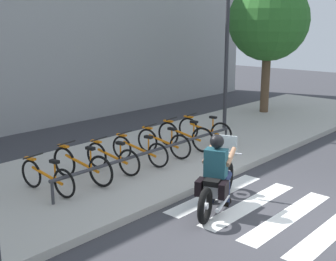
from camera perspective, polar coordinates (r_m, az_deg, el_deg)
The scene contains 18 objects.
ground_plane at distance 8.44m, azimuth 15.46°, elevation -10.57°, with size 48.00×48.00×0.00m, color #38383D.
sidewalk at distance 10.74m, azimuth -4.54°, elevation -4.35°, with size 24.00×4.40×0.15m, color #B7B2A8.
crosswalk_stripe_1 at distance 8.10m, azimuth 20.40°, elevation -11.99°, with size 2.80×0.40×0.01m, color white.
crosswalk_stripe_2 at distance 8.39m, azimuth 15.27°, elevation -10.69°, with size 2.80×0.40×0.01m, color white.
crosswalk_stripe_3 at distance 8.73m, azimuth 10.55°, elevation -9.40°, with size 2.80×0.40×0.01m, color white.
crosswalk_stripe_4 at distance 9.14m, azimuth 6.25°, elevation -8.17°, with size 2.80×0.40×0.01m, color white.
motorcycle at distance 8.41m, azimuth 6.46°, elevation -6.81°, with size 2.12×0.97×1.24m.
rider at distance 8.22m, azimuth 6.37°, elevation -4.58°, with size 0.74×0.68×1.44m.
bicycle_0 at distance 8.95m, azimuth -15.40°, elevation -5.82°, with size 0.48×1.55×0.71m.
bicycle_1 at distance 9.38m, azimuth -11.11°, elevation -4.45°, with size 0.48×1.73×0.80m.
bicycle_2 at distance 9.88m, azimuth -7.23°, elevation -3.51°, with size 0.48×1.57×0.74m.
bicycle_3 at distance 10.42m, azimuth -3.74°, elevation -2.55°, with size 0.48×1.68×0.72m.
bicycle_4 at distance 10.99m, azimuth -0.61°, elevation -1.57°, with size 0.48×1.63×0.76m.
bicycle_5 at distance 11.59m, azimuth 2.21°, elevation -0.69°, with size 0.48×1.73×0.80m.
bicycle_6 at distance 12.23m, azimuth 4.73°, elevation 0.01°, with size 0.48×1.69×0.79m.
bike_rack at distance 10.02m, azimuth -1.53°, elevation -2.64°, with size 5.62×0.07×0.49m.
street_lamp at distance 13.82m, azimuth 7.63°, elevation 11.00°, with size 0.28×0.28×4.60m.
tree_near_rack at distance 16.68m, azimuth 12.90°, elevation 13.70°, with size 2.92×2.92×4.97m.
Camera 1 is at (-6.96, -3.33, 3.41)m, focal length 47.03 mm.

